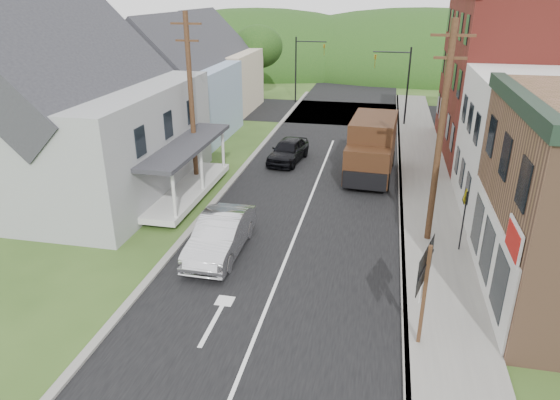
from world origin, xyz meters
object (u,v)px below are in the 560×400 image
Objects in this scene: dark_sedan at (288,151)px; delivery_van at (372,148)px; silver_sedan at (221,236)px; route_sign_cluster at (424,281)px; warning_sign at (464,211)px.

delivery_van reaches higher than dark_sedan.
dark_sedan is 0.71× the size of delivery_van.
route_sign_cluster is (7.55, -4.24, 1.45)m from silver_sedan.
warning_sign is (1.90, 6.30, -0.39)m from route_sign_cluster.
silver_sedan is 0.81× the size of delivery_van.
delivery_van is (5.10, -1.54, 0.95)m from dark_sedan.
warning_sign is (3.93, -8.51, 0.20)m from delivery_van.
silver_sedan is at bearing -114.08° from delivery_van.
dark_sedan is 13.56m from warning_sign.
delivery_van reaches higher than warning_sign.
delivery_van reaches higher than silver_sedan.
route_sign_cluster is at bearing -58.72° from dark_sedan.
dark_sedan is at bearing 166.67° from delivery_van.
silver_sedan is 1.51× the size of route_sign_cluster.
dark_sedan is at bearing 129.38° from route_sign_cluster.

